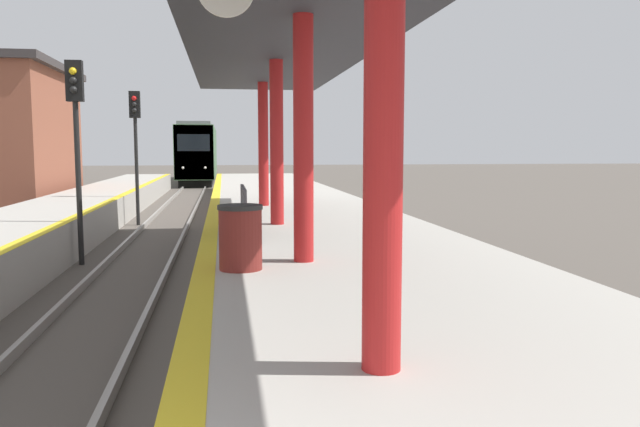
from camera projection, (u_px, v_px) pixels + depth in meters
name	position (u px, v px, depth m)	size (l,w,h in m)	color
train	(199.00, 153.00, 49.30)	(2.63, 16.81, 4.48)	black
signal_mid	(76.00, 123.00, 13.90)	(0.36, 0.31, 4.58)	black
signal_far	(135.00, 132.00, 21.27)	(0.36, 0.31, 4.58)	black
station_canopy	(287.00, 45.00, 11.03)	(3.65, 18.24, 3.73)	red
trash_bin	(240.00, 237.00, 8.48)	(0.61, 0.61, 0.89)	maroon
bench	(237.00, 209.00, 11.88)	(0.44, 1.94, 0.92)	#4C4C51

